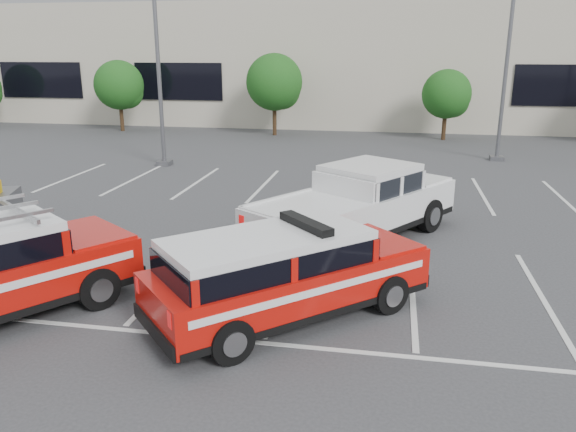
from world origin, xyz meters
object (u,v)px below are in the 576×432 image
(tree_mid_left, at_px, (276,84))
(white_pickup, at_px, (357,211))
(light_pole_left, at_px, (157,46))
(tree_left, at_px, (121,87))
(fire_chief_suv, at_px, (286,280))
(light_pole_mid, at_px, (509,46))
(convention_building, at_px, (370,54))
(tree_mid_right, at_px, (448,96))

(tree_mid_left, height_order, white_pickup, tree_mid_left)
(tree_mid_left, height_order, light_pole_left, light_pole_left)
(tree_left, distance_m, fire_chief_suv, 28.28)
(tree_mid_left, distance_m, white_pickup, 19.94)
(light_pole_mid, bearing_deg, tree_mid_left, 153.08)
(light_pole_left, xyz_separation_m, white_pickup, (9.26, -8.79, -4.38))
(light_pole_left, distance_m, white_pickup, 13.49)
(convention_building, relative_size, light_pole_mid, 5.86)
(convention_building, relative_size, tree_mid_left, 12.38)
(tree_mid_right, distance_m, light_pole_mid, 6.88)
(white_pickup, bearing_deg, light_pole_mid, 99.70)
(tree_left, relative_size, fire_chief_suv, 0.82)
(tree_mid_right, bearing_deg, fire_chief_suv, -101.56)
(tree_left, distance_m, tree_mid_left, 10.00)
(convention_building, bearing_deg, fire_chief_suv, -89.93)
(convention_building, height_order, white_pickup, convention_building)
(tree_mid_left, bearing_deg, convention_building, 62.60)
(light_pole_mid, xyz_separation_m, fire_chief_suv, (-6.78, -17.76, -4.40))
(tree_mid_left, distance_m, light_pole_mid, 13.53)
(convention_building, xyz_separation_m, tree_mid_left, (-5.09, -9.82, -1.68))
(tree_mid_right, xyz_separation_m, white_pickup, (-3.83, -18.83, -1.70))
(tree_mid_left, relative_size, white_pickup, 0.72)
(convention_building, relative_size, white_pickup, 8.89)
(tree_left, distance_m, white_pickup, 24.90)
(convention_building, distance_m, tree_mid_right, 11.20)
(tree_left, bearing_deg, tree_mid_left, 0.00)
(fire_chief_suv, bearing_deg, tree_left, 169.59)
(light_pole_mid, height_order, fire_chief_suv, light_pole_mid)
(tree_left, bearing_deg, light_pole_left, -55.48)
(light_pole_left, bearing_deg, convention_building, 67.61)
(convention_building, height_order, light_pole_left, convention_building)
(tree_mid_left, relative_size, tree_mid_right, 1.21)
(light_pole_mid, xyz_separation_m, white_pickup, (-5.74, -12.79, -4.38))
(white_pickup, bearing_deg, convention_building, 126.04)
(light_pole_left, height_order, fire_chief_suv, light_pole_left)
(light_pole_mid, relative_size, fire_chief_suv, 1.91)
(tree_left, bearing_deg, fire_chief_suv, -57.57)
(white_pickup, bearing_deg, tree_mid_left, 142.02)
(tree_left, height_order, light_pole_left, light_pole_left)
(convention_building, xyz_separation_m, tree_mid_right, (4.91, -9.82, -2.22))
(tree_mid_right, height_order, white_pickup, tree_mid_right)
(tree_mid_left, height_order, fire_chief_suv, tree_mid_left)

